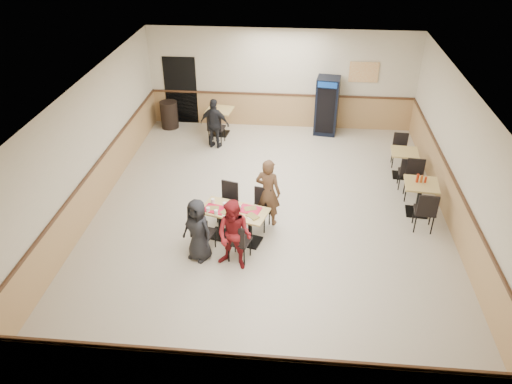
# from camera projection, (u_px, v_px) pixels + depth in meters

# --- Properties ---
(ground) EXTENTS (10.00, 10.00, 0.00)m
(ground) POSITION_uv_depth(u_px,v_px,m) (269.00, 214.00, 11.46)
(ground) COLOR beige
(ground) RESTS_ON ground
(room_shell) EXTENTS (10.00, 10.00, 10.00)m
(room_shell) POSITION_uv_depth(u_px,v_px,m) (343.00, 145.00, 13.19)
(room_shell) COLOR silver
(room_shell) RESTS_ON ground
(main_table) EXTENTS (1.49, 1.02, 0.73)m
(main_table) POSITION_uv_depth(u_px,v_px,m) (235.00, 220.00, 10.39)
(main_table) COLOR black
(main_table) RESTS_ON ground
(main_chairs) EXTENTS (1.59, 1.86, 0.92)m
(main_chairs) POSITION_uv_depth(u_px,v_px,m) (233.00, 220.00, 10.42)
(main_chairs) COLOR black
(main_chairs) RESTS_ON ground
(diner_woman_left) EXTENTS (0.78, 0.69, 1.35)m
(diner_woman_left) POSITION_uv_depth(u_px,v_px,m) (198.00, 230.00, 9.77)
(diner_woman_left) COLOR black
(diner_woman_left) RESTS_ON ground
(diner_woman_right) EXTENTS (0.86, 0.75, 1.49)m
(diner_woman_right) POSITION_uv_depth(u_px,v_px,m) (234.00, 235.00, 9.50)
(diner_woman_right) COLOR maroon
(diner_woman_right) RESTS_ON ground
(diner_man_opposite) EXTENTS (0.66, 0.53, 1.57)m
(diner_man_opposite) POSITION_uv_depth(u_px,v_px,m) (268.00, 192.00, 10.77)
(diner_man_opposite) COLOR #513622
(diner_man_opposite) RESTS_ON ground
(lone_diner) EXTENTS (0.91, 0.53, 1.45)m
(lone_diner) POSITION_uv_depth(u_px,v_px,m) (215.00, 124.00, 14.03)
(lone_diner) COLOR black
(lone_diner) RESTS_ON ground
(tabletop_clutter) EXTENTS (1.23, 0.68, 0.12)m
(tabletop_clutter) POSITION_uv_depth(u_px,v_px,m) (232.00, 210.00, 10.22)
(tabletop_clutter) COLOR red
(tabletop_clutter) RESTS_ON main_table
(side_table_near) EXTENTS (0.80, 0.80, 0.78)m
(side_table_near) POSITION_uv_depth(u_px,v_px,m) (420.00, 193.00, 11.22)
(side_table_near) COLOR black
(side_table_near) RESTS_ON ground
(side_table_near_chair_south) EXTENTS (0.50, 0.50, 0.99)m
(side_table_near_chair_south) POSITION_uv_depth(u_px,v_px,m) (425.00, 210.00, 10.70)
(side_table_near_chair_south) COLOR black
(side_table_near_chair_south) RESTS_ON ground
(side_table_near_chair_north) EXTENTS (0.50, 0.50, 0.99)m
(side_table_near_chair_north) POSITION_uv_depth(u_px,v_px,m) (415.00, 180.00, 11.77)
(side_table_near_chair_north) COLOR black
(side_table_near_chair_north) RESTS_ON ground
(side_table_far) EXTENTS (0.71, 0.71, 0.71)m
(side_table_far) POSITION_uv_depth(u_px,v_px,m) (403.00, 160.00, 12.71)
(side_table_far) COLOR black
(side_table_far) RESTS_ON ground
(side_table_far_chair_south) EXTENTS (0.45, 0.45, 0.90)m
(side_table_far_chair_south) POSITION_uv_depth(u_px,v_px,m) (407.00, 171.00, 12.24)
(side_table_far_chair_south) COLOR black
(side_table_far_chair_south) RESTS_ON ground
(side_table_far_chair_north) EXTENTS (0.45, 0.45, 0.90)m
(side_table_far_chair_north) POSITION_uv_depth(u_px,v_px,m) (400.00, 151.00, 13.21)
(side_table_far_chair_north) COLOR black
(side_table_far_chair_north) RESTS_ON ground
(condiment_caddy) EXTENTS (0.23, 0.06, 0.20)m
(condiment_caddy) POSITION_uv_depth(u_px,v_px,m) (421.00, 179.00, 11.09)
(condiment_caddy) COLOR #AB250C
(condiment_caddy) RESTS_ON side_table_near
(back_table) EXTENTS (0.83, 0.83, 0.79)m
(back_table) POSITION_uv_depth(u_px,v_px,m) (220.00, 118.00, 14.89)
(back_table) COLOR black
(back_table) RESTS_ON ground
(back_table_chair_lone) EXTENTS (0.52, 0.52, 1.00)m
(back_table_chair_lone) POSITION_uv_depth(u_px,v_px,m) (217.00, 127.00, 14.37)
(back_table_chair_lone) COLOR black
(back_table_chair_lone) RESTS_ON ground
(pepsi_cooler) EXTENTS (0.73, 0.74, 1.73)m
(pepsi_cooler) POSITION_uv_depth(u_px,v_px,m) (327.00, 106.00, 14.80)
(pepsi_cooler) COLOR black
(pepsi_cooler) RESTS_ON ground
(trash_bin) EXTENTS (0.53, 0.53, 0.84)m
(trash_bin) POSITION_uv_depth(u_px,v_px,m) (169.00, 115.00, 15.37)
(trash_bin) COLOR black
(trash_bin) RESTS_ON ground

